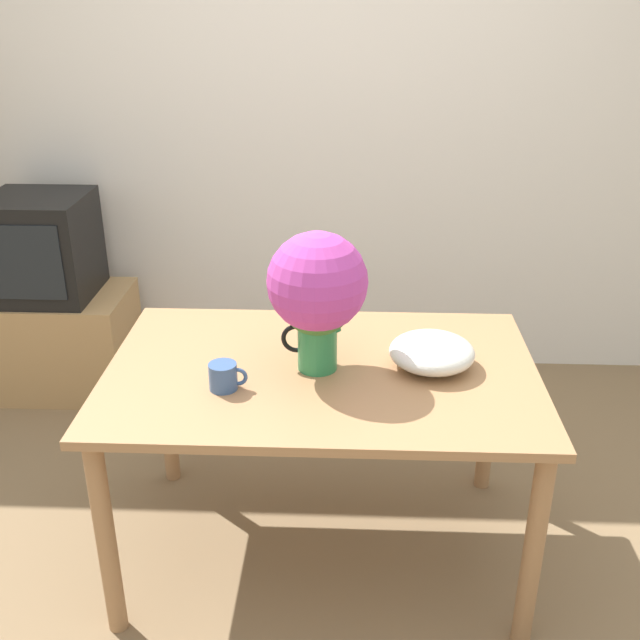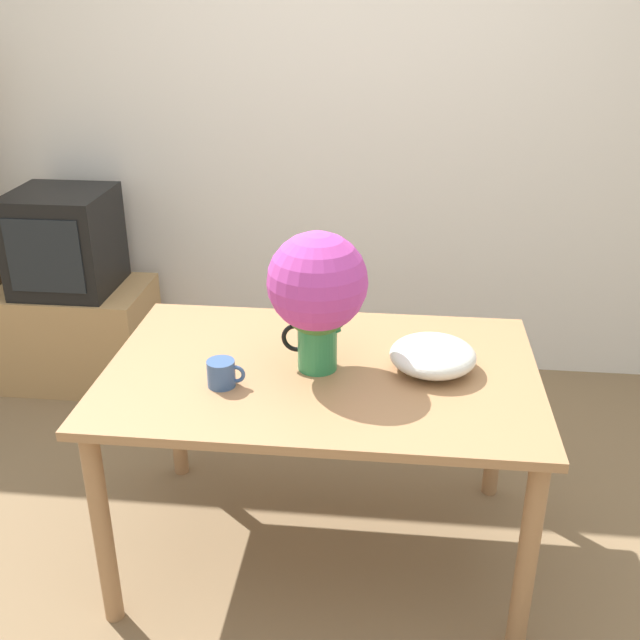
# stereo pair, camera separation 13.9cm
# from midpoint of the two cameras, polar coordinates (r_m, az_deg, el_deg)

# --- Properties ---
(ground_plane) EXTENTS (12.00, 12.00, 0.00)m
(ground_plane) POSITION_cam_midpoint_polar(r_m,az_deg,el_deg) (2.67, -1.69, -20.25)
(ground_plane) COLOR #7F6647
(wall_back) EXTENTS (8.00, 0.05, 2.60)m
(wall_back) POSITION_cam_midpoint_polar(r_m,az_deg,el_deg) (3.67, 0.00, 15.45)
(wall_back) COLOR silver
(wall_back) RESTS_ON ground_plane
(table) EXTENTS (1.39, 0.91, 0.74)m
(table) POSITION_cam_midpoint_polar(r_m,az_deg,el_deg) (2.46, -1.42, -5.61)
(table) COLOR #A3754C
(table) RESTS_ON ground_plane
(flower_vase) EXTENTS (0.31, 0.31, 0.46)m
(flower_vase) POSITION_cam_midpoint_polar(r_m,az_deg,el_deg) (2.30, -1.93, 2.23)
(flower_vase) COLOR #2D844C
(flower_vase) RESTS_ON table
(coffee_mug) EXTENTS (0.12, 0.09, 0.08)m
(coffee_mug) POSITION_cam_midpoint_polar(r_m,az_deg,el_deg) (2.31, -9.04, -4.30)
(coffee_mug) COLOR #385689
(coffee_mug) RESTS_ON table
(white_bowl) EXTENTS (0.28, 0.28, 0.10)m
(white_bowl) POSITION_cam_midpoint_polar(r_m,az_deg,el_deg) (2.42, 6.91, -2.47)
(white_bowl) COLOR silver
(white_bowl) RESTS_ON table
(tv_stand) EXTENTS (0.73, 0.48, 0.50)m
(tv_stand) POSITION_cam_midpoint_polar(r_m,az_deg,el_deg) (3.94, -20.33, -1.50)
(tv_stand) COLOR tan
(tv_stand) RESTS_ON ground_plane
(tv_set) EXTENTS (0.45, 0.45, 0.48)m
(tv_set) POSITION_cam_midpoint_polar(r_m,az_deg,el_deg) (3.76, -21.43, 5.21)
(tv_set) COLOR black
(tv_set) RESTS_ON tv_stand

